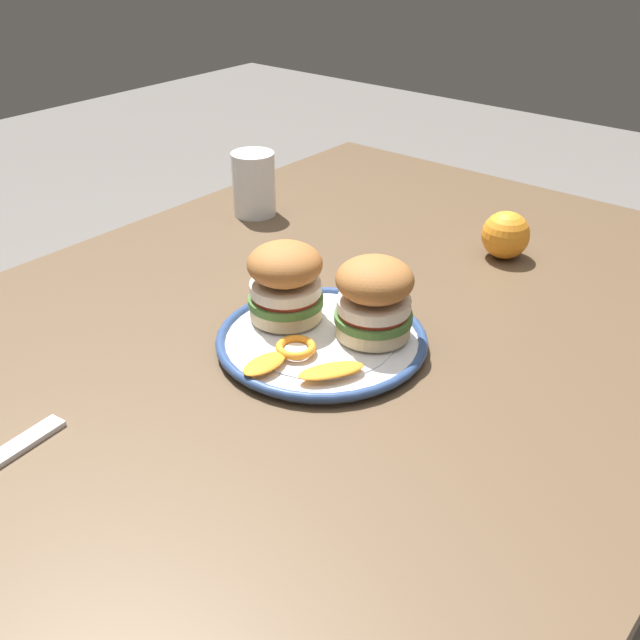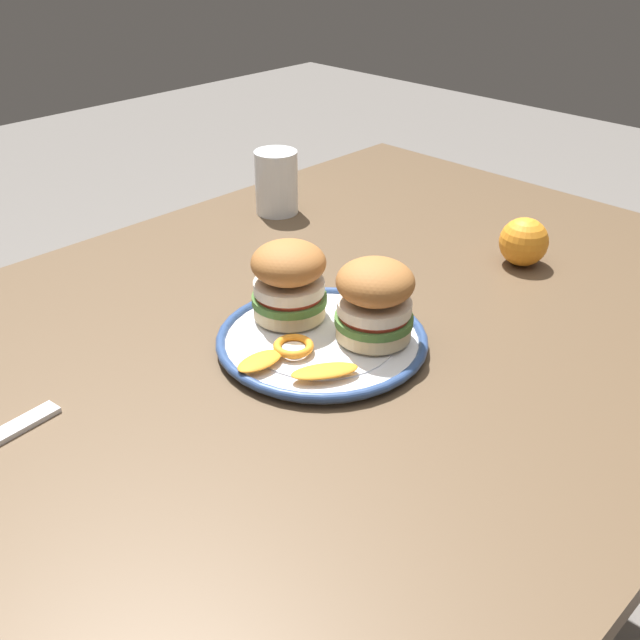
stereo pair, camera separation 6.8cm
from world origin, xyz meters
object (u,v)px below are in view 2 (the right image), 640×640
(sandwich_half_right, at_px, (375,299))
(dining_table, at_px, (307,400))
(drinking_glass, at_px, (277,187))
(whole_orange, at_px, (524,242))
(dinner_plate, at_px, (320,341))
(sandwich_half_left, at_px, (289,280))

(sandwich_half_right, bearing_deg, dining_table, -60.05)
(drinking_glass, distance_m, whole_orange, 0.43)
(dining_table, distance_m, whole_orange, 0.41)
(dinner_plate, height_order, drinking_glass, drinking_glass)
(dining_table, xyz_separation_m, sandwich_half_left, (-0.01, -0.04, 0.16))
(sandwich_half_right, bearing_deg, drinking_glass, -118.20)
(whole_orange, bearing_deg, sandwich_half_right, -0.68)
(dinner_plate, relative_size, sandwich_half_right, 2.25)
(sandwich_half_left, height_order, drinking_glass, sandwich_half_left)
(dining_table, bearing_deg, drinking_glass, -127.93)
(sandwich_half_left, relative_size, drinking_glass, 1.09)
(sandwich_half_left, bearing_deg, dinner_plate, 81.11)
(sandwich_half_right, bearing_deg, dinner_plate, -45.14)
(sandwich_half_left, bearing_deg, whole_orange, 162.89)
(dining_table, height_order, drinking_glass, drinking_glass)
(sandwich_half_left, distance_m, whole_orange, 0.39)
(sandwich_half_left, xyz_separation_m, drinking_glass, (-0.26, -0.30, -0.02))
(dining_table, relative_size, whole_orange, 19.34)
(dining_table, xyz_separation_m, drinking_glass, (-0.27, -0.34, 0.14))
(sandwich_half_right, relative_size, whole_orange, 1.60)
(drinking_glass, bearing_deg, dinner_plate, 53.89)
(dining_table, bearing_deg, dinner_plate, 83.10)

